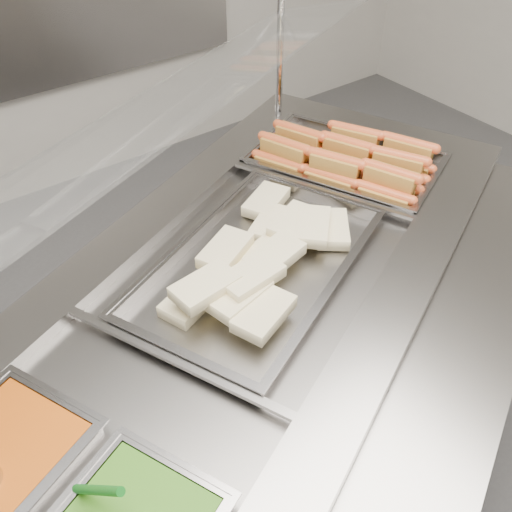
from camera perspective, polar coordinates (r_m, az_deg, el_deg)
steam_counter at (r=1.78m, az=-0.84°, el=-12.93°), size 2.12×1.57×0.93m
tray_rail at (r=1.37m, az=18.82°, el=-10.77°), size 1.81×1.07×0.05m
sneeze_guard at (r=1.33m, az=-9.86°, el=13.52°), size 1.68×0.96×0.45m
pan_hotdogs at (r=1.93m, az=8.85°, el=8.51°), size 0.55×0.66×0.10m
pan_wraps at (r=1.50m, az=0.20°, el=-1.25°), size 0.81×0.66×0.07m
pan_beans at (r=1.25m, az=-24.20°, el=-18.96°), size 0.38×0.35×0.10m
hotdogs_in_buns at (r=1.88m, az=8.97°, el=9.45°), size 0.46×0.58×0.12m
tortilla_wraps at (r=1.46m, az=0.31°, el=-0.36°), size 0.63×0.52×0.10m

